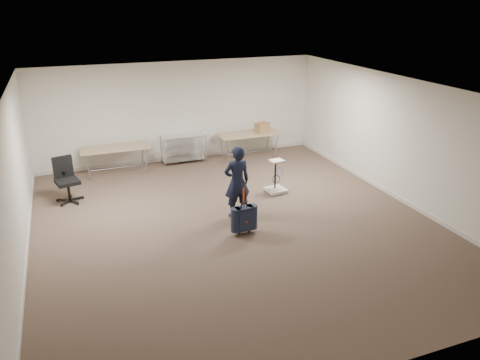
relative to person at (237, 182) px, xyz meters
name	(u,v)px	position (x,y,z in m)	size (l,w,h in m)	color
ground	(235,224)	(-0.19, -0.35, -0.78)	(9.00, 9.00, 0.00)	#47392B
room_shell	(214,197)	(-0.19, 1.04, -0.73)	(8.00, 9.00, 9.00)	silver
folding_table_left	(115,149)	(-2.09, 3.60, -0.11)	(1.80, 0.75, 0.73)	#94795A
folding_table_right	(249,135)	(1.71, 3.60, -0.11)	(1.80, 0.75, 0.73)	#94795A
wire_shelf	(183,147)	(-0.19, 3.85, -0.34)	(1.22, 0.47, 0.80)	silver
person	(237,182)	(0.00, 0.00, 0.00)	(0.57, 0.38, 1.57)	black
suitcase	(244,219)	(-0.16, -0.83, -0.45)	(0.37, 0.23, 0.98)	black
office_chair	(68,188)	(-3.36, 2.11, -0.47)	(0.63, 0.63, 1.04)	black
equipment_cart	(276,184)	(1.34, 0.89, -0.57)	(0.50, 0.50, 0.82)	silver
cardboard_box	(262,127)	(2.12, 3.58, 0.09)	(0.37, 0.28, 0.28)	#9C7648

